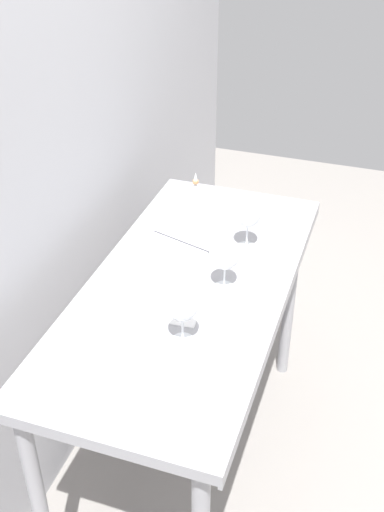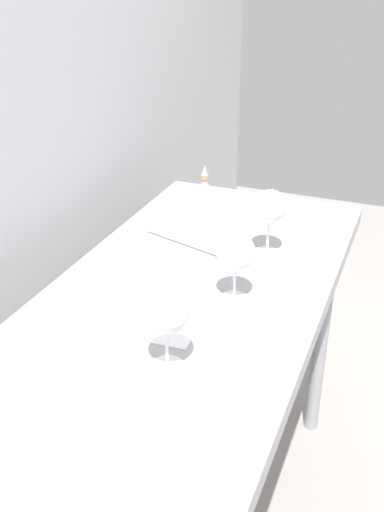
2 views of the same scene
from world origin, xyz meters
The scene contains 10 objects.
ground_plane centered at (0.00, 0.00, 0.00)m, with size 6.00×6.00×0.00m, color gray.
back_wall centered at (0.00, 0.49, 1.30)m, with size 3.80×0.04×2.60m, color #B5B5BA.
steel_counter centered at (0.00, -0.01, 0.79)m, with size 1.40×0.65×0.90m.
wine_glass_near_center centered at (0.02, -0.12, 1.02)m, with size 0.09×0.09×0.17m.
wine_glass_near_right centered at (0.28, -0.13, 1.03)m, with size 0.09×0.09×0.18m.
wine_glass_near_left centered at (-0.28, -0.08, 1.03)m, with size 0.10×0.10×0.18m.
open_notebook centered at (0.23, 0.10, 0.90)m, with size 0.42×0.34×0.01m.
tasting_sheet_upper centered at (-0.15, 0.03, 0.90)m, with size 0.15×0.24×0.00m, color white.
tasting_sheet_lower centered at (-0.37, 0.14, 0.90)m, with size 0.20×0.27×0.00m, color white.
decanter_funnel centered at (0.53, 0.15, 0.95)m, with size 0.11×0.11×0.14m.
Camera 1 is at (-1.61, -0.57, 2.16)m, focal length 44.47 mm.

